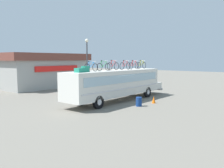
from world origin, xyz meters
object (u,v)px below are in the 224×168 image
at_px(rooftop_bicycle_1, 91,67).
at_px(rooftop_bicycle_3, 113,66).
at_px(rooftop_bicycle_5, 134,65).
at_px(rooftop_bicycle_6, 142,65).
at_px(luggage_bag_1, 80,70).
at_px(luggage_bag_2, 85,69).
at_px(rooftop_bicycle_2, 104,66).
at_px(street_lamp, 87,59).
at_px(bus, 117,83).
at_px(trash_bin, 139,102).
at_px(traffic_cone, 154,100).
at_px(rooftop_bicycle_4, 125,66).

relative_size(rooftop_bicycle_1, rooftop_bicycle_3, 0.95).
xyz_separation_m(rooftop_bicycle_5, rooftop_bicycle_6, (1.67, 0.12, 0.00)).
xyz_separation_m(luggage_bag_1, rooftop_bicycle_6, (9.36, 0.27, 0.22)).
xyz_separation_m(luggage_bag_2, rooftop_bicycle_5, (6.90, -0.04, 0.15)).
bearing_deg(rooftop_bicycle_2, street_lamp, 57.81).
bearing_deg(bus, rooftop_bicycle_6, 0.77).
relative_size(luggage_bag_1, rooftop_bicycle_6, 0.38).
height_order(luggage_bag_2, trash_bin, luggage_bag_2).
relative_size(rooftop_bicycle_5, traffic_cone, 2.80).
xyz_separation_m(rooftop_bicycle_4, traffic_cone, (-0.15, -3.28, -2.99)).
relative_size(bus, rooftop_bicycle_1, 7.96).
xyz_separation_m(rooftop_bicycle_4, rooftop_bicycle_6, (3.12, 0.08, -0.00)).
distance_m(rooftop_bicycle_1, rooftop_bicycle_2, 1.59).
distance_m(luggage_bag_2, rooftop_bicycle_2, 2.31).
relative_size(luggage_bag_2, rooftop_bicycle_4, 0.29).
distance_m(bus, street_lamp, 6.12).
distance_m(bus, rooftop_bicycle_1, 3.80).
height_order(bus, rooftop_bicycle_1, rooftop_bicycle_1).
bearing_deg(trash_bin, rooftop_bicycle_5, 39.11).
bearing_deg(luggage_bag_1, rooftop_bicycle_3, 5.56).
xyz_separation_m(luggage_bag_1, trash_bin, (4.05, -2.81, -2.70)).
relative_size(luggage_bag_1, rooftop_bicycle_4, 0.38).
relative_size(bus, rooftop_bicycle_3, 7.59).
bearing_deg(bus, luggage_bag_2, -179.72).
bearing_deg(rooftop_bicycle_6, rooftop_bicycle_3, 177.76).
bearing_deg(rooftop_bicycle_4, rooftop_bicycle_1, 179.41).
bearing_deg(traffic_cone, rooftop_bicycle_2, 131.90).
bearing_deg(rooftop_bicycle_2, rooftop_bicycle_1, -179.94).
bearing_deg(rooftop_bicycle_3, rooftop_bicycle_1, -176.19).
bearing_deg(rooftop_bicycle_4, rooftop_bicycle_6, 1.39).
relative_size(luggage_bag_1, traffic_cone, 1.08).
distance_m(rooftop_bicycle_2, street_lamp, 6.48).
bearing_deg(luggage_bag_1, luggage_bag_2, 13.47).
relative_size(luggage_bag_1, rooftop_bicycle_5, 0.38).
bearing_deg(luggage_bag_1, rooftop_bicycle_6, 1.66).
height_order(luggage_bag_1, rooftop_bicycle_3, rooftop_bicycle_3).
height_order(rooftop_bicycle_1, rooftop_bicycle_2, rooftop_bicycle_2).
bearing_deg(rooftop_bicycle_4, rooftop_bicycle_3, 170.59).
relative_size(rooftop_bicycle_2, rooftop_bicycle_4, 0.99).
relative_size(rooftop_bicycle_4, trash_bin, 2.28).
bearing_deg(rooftop_bicycle_4, traffic_cone, -92.64).
height_order(bus, rooftop_bicycle_2, rooftop_bicycle_2).
distance_m(rooftop_bicycle_4, traffic_cone, 4.44).
relative_size(luggage_bag_2, trash_bin, 0.66).
height_order(luggage_bag_2, street_lamp, street_lamp).
distance_m(luggage_bag_2, rooftop_bicycle_6, 8.56).
bearing_deg(street_lamp, trash_bin, -106.28).
relative_size(bus, rooftop_bicycle_2, 7.43).
height_order(luggage_bag_2, rooftop_bicycle_6, rooftop_bicycle_6).
bearing_deg(rooftop_bicycle_5, street_lamp, 101.79).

